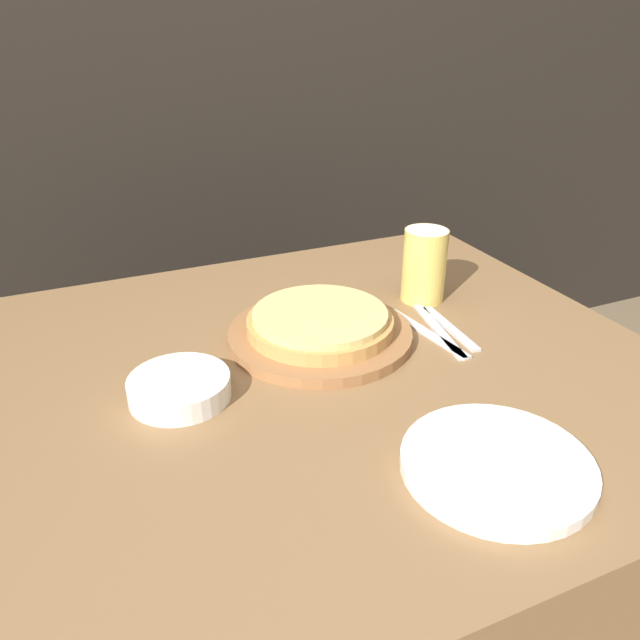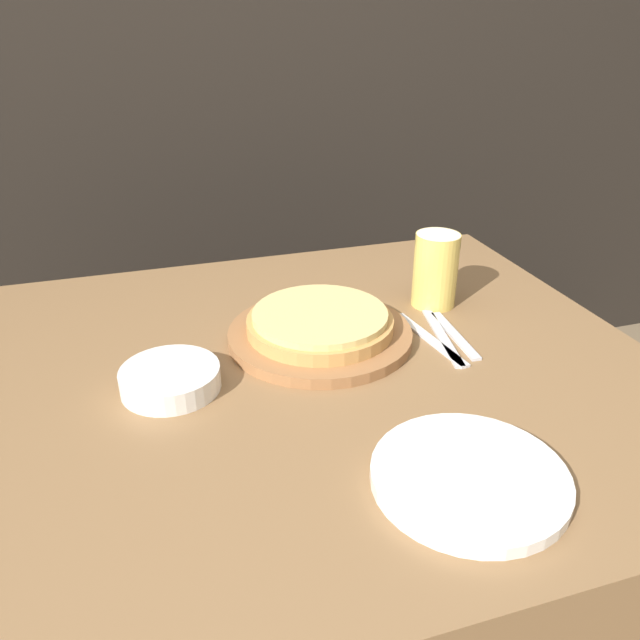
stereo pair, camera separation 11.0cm
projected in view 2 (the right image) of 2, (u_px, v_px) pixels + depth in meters
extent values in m
cube|color=olive|center=(317.00, 526.00, 1.21)|extent=(1.15, 1.03, 0.73)
cylinder|color=#99663D|center=(320.00, 335.00, 1.12)|extent=(0.33, 0.33, 0.02)
cylinder|color=tan|center=(320.00, 324.00, 1.11)|extent=(0.26, 0.26, 0.02)
cylinder|color=#E0C175|center=(320.00, 315.00, 1.10)|extent=(0.24, 0.24, 0.01)
cylinder|color=#E5C65B|center=(435.00, 270.00, 1.22)|extent=(0.09, 0.09, 0.15)
cylinder|color=white|center=(438.00, 239.00, 1.19)|extent=(0.08, 0.08, 0.02)
cylinder|color=white|center=(469.00, 477.00, 0.78)|extent=(0.25, 0.25, 0.02)
cylinder|color=white|center=(171.00, 380.00, 0.97)|extent=(0.16, 0.16, 0.04)
cube|color=silver|center=(430.00, 339.00, 1.12)|extent=(0.05, 0.21, 0.00)
cube|color=silver|center=(442.00, 337.00, 1.13)|extent=(0.06, 0.21, 0.00)
cube|color=silver|center=(455.00, 335.00, 1.13)|extent=(0.03, 0.18, 0.00)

